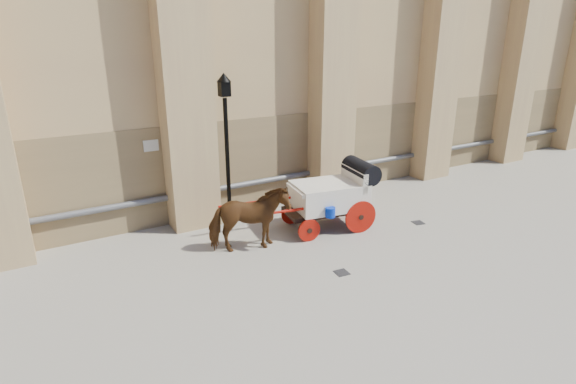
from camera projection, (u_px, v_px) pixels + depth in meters
ground at (282, 265)px, 11.26m from camera, size 90.00×90.00×0.00m
horse at (249, 220)px, 11.77m from camera, size 2.25×1.42×1.76m
carriage at (334, 193)px, 13.19m from camera, size 4.66×1.92×1.98m
street_lamp at (227, 145)px, 13.30m from camera, size 0.42×0.42×4.46m
drain_grate_near at (342, 273)px, 10.88m from camera, size 0.35×0.35×0.01m
drain_grate_far at (418, 223)px, 13.81m from camera, size 0.38×0.38×0.01m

